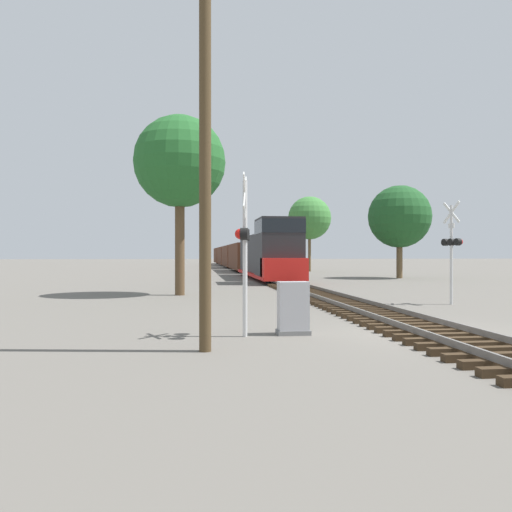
% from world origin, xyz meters
% --- Properties ---
extents(ground_plane, '(400.00, 400.00, 0.00)m').
position_xyz_m(ground_plane, '(0.00, 0.00, 0.00)').
color(ground_plane, '#666059').
extents(rail_track_bed, '(2.60, 160.00, 0.31)m').
position_xyz_m(rail_track_bed, '(0.00, -0.00, 0.14)').
color(rail_track_bed, '#382819').
rests_on(rail_track_bed, ground).
extents(freight_train, '(3.06, 79.69, 4.66)m').
position_xyz_m(freight_train, '(0.00, 57.49, 1.84)').
color(freight_train, '#232326').
rests_on(freight_train, ground).
extents(crossing_signal_near, '(0.46, 1.02, 4.13)m').
position_xyz_m(crossing_signal_near, '(-4.83, 0.17, 2.45)').
color(crossing_signal_near, silver).
rests_on(crossing_signal_near, ground).
extents(crossing_signal_far, '(0.54, 1.01, 4.30)m').
position_xyz_m(crossing_signal_far, '(4.61, 7.15, 2.48)').
color(crossing_signal_far, silver).
rests_on(crossing_signal_far, ground).
extents(relay_cabinet, '(0.86, 0.54, 1.38)m').
position_xyz_m(relay_cabinet, '(-3.52, 0.36, 0.68)').
color(relay_cabinet, slate).
rests_on(relay_cabinet, ground).
extents(utility_pole, '(1.80, 0.26, 9.33)m').
position_xyz_m(utility_pole, '(-5.86, -1.63, 4.83)').
color(utility_pole, '#4C3A23').
rests_on(utility_pole, ground).
extents(tree_far_right, '(4.68, 4.68, 9.17)m').
position_xyz_m(tree_far_right, '(-6.77, 13.30, 6.78)').
color(tree_far_right, brown).
rests_on(tree_far_right, ground).
extents(tree_mid_background, '(5.40, 5.40, 8.05)m').
position_xyz_m(tree_mid_background, '(11.69, 28.84, 5.33)').
color(tree_mid_background, brown).
rests_on(tree_mid_background, ground).
extents(tree_deep_background, '(5.18, 5.18, 9.03)m').
position_xyz_m(tree_deep_background, '(7.85, 46.25, 6.43)').
color(tree_deep_background, brown).
rests_on(tree_deep_background, ground).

